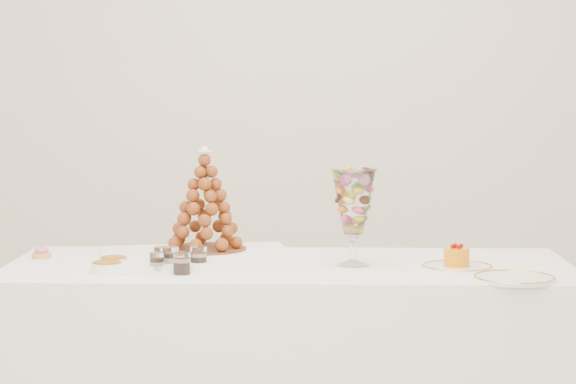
{
  "coord_description": "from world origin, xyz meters",
  "views": [
    {
      "loc": [
        0.31,
        -3.32,
        1.33
      ],
      "look_at": [
        0.07,
        0.22,
        0.97
      ],
      "focal_mm": 70.0,
      "sensor_mm": 36.0,
      "label": 1
    }
  ],
  "objects": [
    {
      "name": "macaron_vase",
      "position": [
        0.28,
        0.35,
        0.92
      ],
      "size": [
        0.15,
        0.15,
        0.32
      ],
      "color": "white",
      "rests_on": "buffet_table"
    },
    {
      "name": "verrine_d",
      "position": [
        -0.34,
        0.17,
        0.75
      ],
      "size": [
        0.05,
        0.05,
        0.06
      ],
      "primitive_type": "cylinder",
      "rotation": [
        0.0,
        0.0,
        0.09
      ],
      "color": "white",
      "rests_on": "buffet_table"
    },
    {
      "name": "croquembouche",
      "position": [
        -0.24,
        0.52,
        0.91
      ],
      "size": [
        0.29,
        0.29,
        0.36
      ],
      "rotation": [
        0.0,
        0.0,
        -0.24
      ],
      "color": "brown",
      "rests_on": "lace_tray"
    },
    {
      "name": "verrine_c",
      "position": [
        -0.22,
        0.25,
        0.75
      ],
      "size": [
        0.07,
        0.07,
        0.07
      ],
      "primitive_type": "cylinder",
      "rotation": [
        0.0,
        0.0,
        0.25
      ],
      "color": "white",
      "rests_on": "buffet_table"
    },
    {
      "name": "verrine_e",
      "position": [
        -0.26,
        0.14,
        0.75
      ],
      "size": [
        0.07,
        0.07,
        0.07
      ],
      "primitive_type": "cylinder",
      "rotation": [
        0.0,
        0.0,
        0.28
      ],
      "color": "white",
      "rests_on": "buffet_table"
    },
    {
      "name": "lace_tray",
      "position": [
        -0.25,
        0.42,
        0.73
      ],
      "size": [
        0.73,
        0.61,
        0.02
      ],
      "primitive_type": "cube",
      "rotation": [
        0.0,
        0.0,
        0.23
      ],
      "color": "white",
      "rests_on": "buffet_table"
    },
    {
      "name": "spare_plate",
      "position": [
        0.78,
        0.1,
        0.72
      ],
      "size": [
        0.25,
        0.25,
        0.01
      ],
      "primitive_type": "cylinder",
      "color": "white",
      "rests_on": "buffet_table"
    },
    {
      "name": "cake_plate",
      "position": [
        0.62,
        0.3,
        0.72
      ],
      "size": [
        0.23,
        0.23,
        0.01
      ],
      "primitive_type": "cylinder",
      "color": "white",
      "rests_on": "buffet_table"
    },
    {
      "name": "buffet_table",
      "position": [
        0.07,
        0.36,
        0.36
      ],
      "size": [
        1.91,
        0.83,
        0.72
      ],
      "rotation": [
        0.0,
        0.0,
        0.04
      ],
      "color": "white",
      "rests_on": "ground"
    },
    {
      "name": "pink_tart",
      "position": [
        -0.79,
        0.43,
        0.73
      ],
      "size": [
        0.07,
        0.07,
        0.04
      ],
      "color": "tan",
      "rests_on": "buffet_table"
    },
    {
      "name": "ramekin_back",
      "position": [
        -0.5,
        0.27,
        0.73
      ],
      "size": [
        0.1,
        0.1,
        0.03
      ],
      "primitive_type": "cylinder",
      "color": "white",
      "rests_on": "buffet_table"
    },
    {
      "name": "mousse_cake",
      "position": [
        0.62,
        0.29,
        0.76
      ],
      "size": [
        0.08,
        0.08,
        0.07
      ],
      "color": "orange",
      "rests_on": "cake_plate"
    },
    {
      "name": "ramekin_front",
      "position": [
        -0.5,
        0.16,
        0.73
      ],
      "size": [
        0.1,
        0.1,
        0.03
      ],
      "primitive_type": "cylinder",
      "color": "white",
      "rests_on": "buffet_table"
    },
    {
      "name": "verrine_b",
      "position": [
        -0.31,
        0.23,
        0.75
      ],
      "size": [
        0.06,
        0.06,
        0.07
      ],
      "primitive_type": "cylinder",
      "rotation": [
        0.0,
        0.0,
        -0.16
      ],
      "color": "white",
      "rests_on": "buffet_table"
    },
    {
      "name": "verrine_a",
      "position": [
        -0.34,
        0.27,
        0.75
      ],
      "size": [
        0.06,
        0.06,
        0.07
      ],
      "primitive_type": "cylinder",
      "rotation": [
        0.0,
        0.0,
        -0.12
      ],
      "color": "white",
      "rests_on": "buffet_table"
    }
  ]
}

